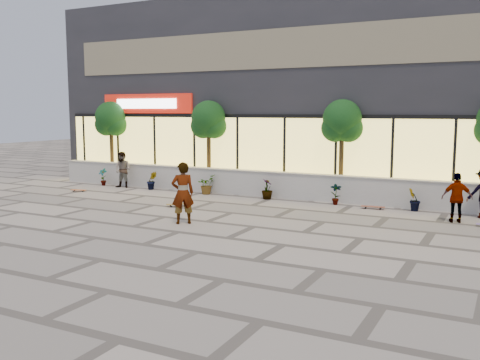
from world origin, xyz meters
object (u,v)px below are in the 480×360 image
at_px(skater_center, 183,193).
at_px(tree_midwest, 209,122).
at_px(skater_left, 123,170).
at_px(skateboard_center, 178,204).
at_px(skateboard_left, 79,190).
at_px(tree_west, 111,121).
at_px(tree_mideast, 342,123).
at_px(skateboard_right_near, 373,207).
at_px(skater_right_near, 457,198).

bearing_deg(skater_center, tree_midwest, -107.10).
relative_size(skater_left, skateboard_center, 2.15).
height_order(skater_center, skateboard_left, skater_center).
distance_m(skater_center, skateboard_left, 8.44).
distance_m(tree_west, tree_mideast, 11.50).
xyz_separation_m(skater_left, skateboard_right_near, (11.34, -0.10, -0.73)).
height_order(tree_west, skateboard_left, tree_west).
xyz_separation_m(skateboard_left, skateboard_right_near, (12.31, 1.70, 0.01)).
bearing_deg(skater_center, skateboard_right_near, -173.37).
height_order(skater_right_near, skateboard_right_near, skater_right_near).
relative_size(skater_right_near, skateboard_left, 2.20).
xyz_separation_m(tree_midwest, skater_center, (2.98, -6.65, -2.03)).
bearing_deg(skater_left, tree_west, 135.70).
bearing_deg(skateboard_right_near, skateboard_center, -162.66).
bearing_deg(skater_right_near, skateboard_left, -12.46).
relative_size(tree_midwest, skateboard_left, 5.50).
bearing_deg(skater_right_near, tree_midwest, -28.63).
bearing_deg(skater_center, skater_left, -79.45).
bearing_deg(tree_midwest, skateboard_center, -74.44).
distance_m(tree_midwest, skater_right_near, 11.04).
relative_size(tree_mideast, skater_left, 2.40).
height_order(skater_left, skateboard_center, skater_left).
bearing_deg(skateboard_center, tree_mideast, -4.60).
distance_m(tree_mideast, skateboard_right_near, 3.66).
bearing_deg(skateboard_left, skateboard_right_near, -8.76).
bearing_deg(tree_west, skateboard_right_near, -6.51).
bearing_deg(skater_right_near, skateboard_right_near, -35.81).
relative_size(tree_mideast, skateboard_right_near, 4.60).
distance_m(tree_west, skater_right_near, 16.36).
bearing_deg(skater_left, tree_midwest, 14.23).
xyz_separation_m(skater_right_near, skateboard_left, (-15.16, -0.60, -0.71)).
distance_m(tree_mideast, skateboard_left, 11.51).
height_order(skateboard_center, skateboard_right_near, skateboard_center).
xyz_separation_m(tree_west, skater_left, (1.81, -1.40, -2.17)).
height_order(tree_west, skater_center, tree_west).
relative_size(skater_left, skateboard_right_near, 1.92).
distance_m(tree_midwest, skateboard_right_near, 8.31).
distance_m(skater_right_near, skateboard_center, 9.49).
xyz_separation_m(tree_mideast, skater_left, (-9.69, -1.40, -2.17)).
bearing_deg(tree_west, skateboard_left, -75.29).
distance_m(tree_midwest, skateboard_left, 6.36).
height_order(skateboard_center, skateboard_left, skateboard_center).
relative_size(skater_left, skater_right_near, 1.04).
distance_m(tree_west, skateboard_left, 4.41).
xyz_separation_m(tree_west, skater_center, (8.48, -6.65, -2.03)).
relative_size(tree_west, tree_mideast, 1.00).
bearing_deg(skateboard_center, skater_right_near, -35.96).
bearing_deg(skateboard_right_near, tree_midwest, 163.28).
height_order(skater_right_near, skateboard_left, skater_right_near).
relative_size(tree_midwest, tree_mideast, 1.00).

